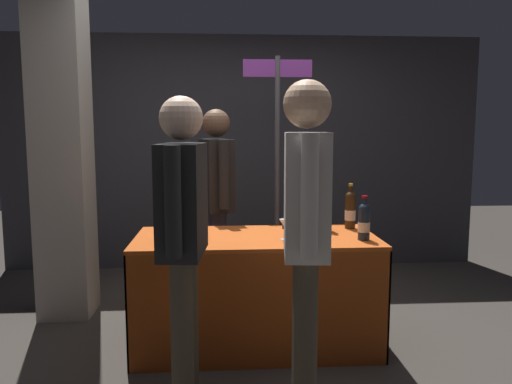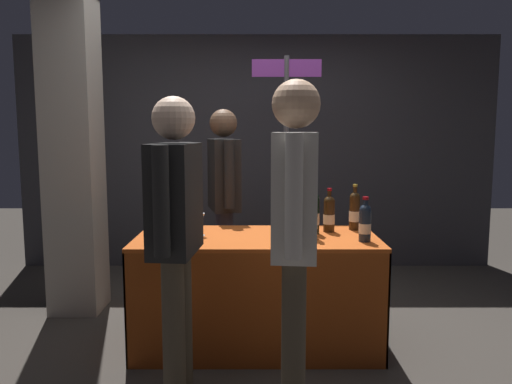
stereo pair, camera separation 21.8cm
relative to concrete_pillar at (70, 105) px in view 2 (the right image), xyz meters
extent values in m
plane|color=#38332D|center=(1.46, -0.68, -1.67)|extent=(12.00, 12.00, 0.00)
cube|color=#2D2D33|center=(1.46, 1.38, -0.44)|extent=(5.05, 0.12, 2.45)
cube|color=gray|center=(0.00, 0.00, 0.00)|extent=(0.39, 0.39, 3.33)
cube|color=#B74C19|center=(1.46, -0.68, -0.92)|extent=(1.62, 0.75, 0.02)
cube|color=#963E14|center=(1.46, -1.05, -1.30)|extent=(1.62, 0.01, 0.74)
cube|color=#963E14|center=(1.46, -0.31, -1.30)|extent=(1.62, 0.01, 0.74)
cube|color=#963E14|center=(0.66, -0.68, -1.30)|extent=(0.01, 0.75, 0.74)
cube|color=#963E14|center=(2.27, -0.68, -1.30)|extent=(0.01, 0.75, 0.74)
cylinder|color=black|center=(1.83, -0.75, -0.78)|extent=(0.06, 0.06, 0.25)
sphere|color=black|center=(1.83, -0.75, -0.65)|extent=(0.06, 0.06, 0.06)
cylinder|color=black|center=(1.83, -0.75, -0.62)|extent=(0.03, 0.03, 0.07)
cylinder|color=maroon|center=(1.83, -0.75, -0.57)|extent=(0.03, 0.03, 0.02)
cylinder|color=beige|center=(1.83, -0.75, -0.80)|extent=(0.07, 0.07, 0.08)
cylinder|color=black|center=(0.84, -0.79, -0.78)|extent=(0.07, 0.07, 0.26)
sphere|color=black|center=(0.84, -0.79, -0.65)|extent=(0.07, 0.07, 0.07)
cylinder|color=black|center=(0.84, -0.79, -0.61)|extent=(0.03, 0.03, 0.08)
cylinder|color=black|center=(0.84, -0.79, -0.56)|extent=(0.04, 0.04, 0.02)
cylinder|color=beige|center=(0.84, -0.79, -0.80)|extent=(0.07, 0.07, 0.08)
cylinder|color=#38230F|center=(1.97, -0.53, -0.80)|extent=(0.08, 0.08, 0.21)
sphere|color=#38230F|center=(1.97, -0.53, -0.69)|extent=(0.08, 0.08, 0.08)
cylinder|color=#38230F|center=(1.97, -0.53, -0.65)|extent=(0.03, 0.03, 0.08)
cylinder|color=maroon|center=(1.97, -0.53, -0.61)|extent=(0.03, 0.03, 0.02)
cylinder|color=beige|center=(1.97, -0.53, -0.82)|extent=(0.08, 0.08, 0.07)
cylinder|color=black|center=(1.86, -0.59, -0.78)|extent=(0.08, 0.08, 0.25)
sphere|color=black|center=(1.86, -0.59, -0.66)|extent=(0.08, 0.08, 0.08)
cylinder|color=black|center=(1.86, -0.59, -0.63)|extent=(0.03, 0.03, 0.07)
cylinder|color=#B7932D|center=(1.86, -0.59, -0.58)|extent=(0.03, 0.03, 0.02)
cylinder|color=beige|center=(1.86, -0.59, -0.80)|extent=(0.08, 0.08, 0.08)
cylinder|color=#192333|center=(2.15, -0.84, -0.80)|extent=(0.08, 0.08, 0.20)
sphere|color=#192333|center=(2.15, -0.84, -0.70)|extent=(0.07, 0.07, 0.07)
cylinder|color=#192333|center=(2.15, -0.84, -0.67)|extent=(0.03, 0.03, 0.07)
cylinder|color=maroon|center=(2.15, -0.84, -0.63)|extent=(0.04, 0.04, 0.02)
cylinder|color=beige|center=(2.15, -0.84, -0.82)|extent=(0.08, 0.08, 0.07)
cylinder|color=#38230F|center=(2.16, -0.46, -0.79)|extent=(0.08, 0.08, 0.23)
sphere|color=#38230F|center=(2.16, -0.46, -0.67)|extent=(0.07, 0.07, 0.07)
cylinder|color=#38230F|center=(2.16, -0.46, -0.63)|extent=(0.03, 0.03, 0.08)
cylinder|color=#B7932D|center=(2.16, -0.46, -0.59)|extent=(0.03, 0.03, 0.02)
cylinder|color=beige|center=(2.16, -0.46, -0.81)|extent=(0.08, 0.08, 0.07)
cylinder|color=silver|center=(0.98, -0.40, -0.90)|extent=(0.07, 0.07, 0.00)
cylinder|color=silver|center=(0.98, -0.40, -0.86)|extent=(0.01, 0.01, 0.08)
cone|color=silver|center=(0.98, -0.40, -0.79)|extent=(0.06, 0.06, 0.07)
cylinder|color=silver|center=(1.65, -0.80, -0.90)|extent=(0.07, 0.07, 0.00)
cylinder|color=silver|center=(1.65, -0.80, -0.87)|extent=(0.01, 0.01, 0.06)
cone|color=silver|center=(1.65, -0.80, -0.81)|extent=(0.08, 0.08, 0.07)
cylinder|color=#590C19|center=(1.65, -0.80, -0.83)|extent=(0.04, 0.04, 0.02)
cylinder|color=silver|center=(1.08, -0.66, -0.90)|extent=(0.07, 0.07, 0.00)
cylinder|color=silver|center=(1.08, -0.66, -0.86)|extent=(0.01, 0.01, 0.08)
cone|color=silver|center=(1.08, -0.66, -0.79)|extent=(0.07, 0.07, 0.07)
cylinder|color=#590C19|center=(1.08, -0.66, -0.81)|extent=(0.04, 0.04, 0.02)
cylinder|color=#2D3347|center=(1.17, 0.18, -1.26)|extent=(0.12, 0.12, 0.82)
cylinder|color=#2D3347|center=(1.21, 0.02, -1.26)|extent=(0.12, 0.12, 0.82)
cube|color=black|center=(1.19, 0.10, -0.56)|extent=(0.30, 0.45, 0.58)
sphere|color=brown|center=(1.19, 0.10, -0.14)|extent=(0.23, 0.23, 0.23)
cylinder|color=black|center=(1.13, 0.35, -0.54)|extent=(0.08, 0.08, 0.53)
cylinder|color=black|center=(1.25, -0.14, -0.54)|extent=(0.08, 0.08, 0.53)
cylinder|color=#4C4233|center=(1.02, -1.47, -1.26)|extent=(0.12, 0.12, 0.82)
cylinder|color=#4C4233|center=(1.04, -1.30, -1.26)|extent=(0.12, 0.12, 0.82)
cube|color=black|center=(1.03, -1.38, -0.55)|extent=(0.25, 0.45, 0.58)
sphere|color=beige|center=(1.03, -1.38, -0.13)|extent=(0.23, 0.23, 0.23)
cylinder|color=black|center=(1.01, -1.64, -0.53)|extent=(0.08, 0.08, 0.54)
cylinder|color=black|center=(1.05, -1.12, -0.53)|extent=(0.08, 0.08, 0.54)
cylinder|color=#4C4233|center=(1.64, -1.64, -1.24)|extent=(0.12, 0.12, 0.86)
cylinder|color=#4C4233|center=(1.66, -1.49, -1.24)|extent=(0.12, 0.12, 0.86)
cube|color=beige|center=(1.65, -1.56, -0.51)|extent=(0.25, 0.43, 0.61)
sphere|color=tan|center=(1.65, -1.56, -0.07)|extent=(0.24, 0.24, 0.24)
cylinder|color=beige|center=(1.62, -1.81, -0.48)|extent=(0.08, 0.08, 0.56)
cylinder|color=beige|center=(1.68, -1.32, -0.48)|extent=(0.08, 0.08, 0.56)
cylinder|color=#47474C|center=(1.72, 0.37, -0.62)|extent=(0.04, 0.04, 2.10)
cube|color=#7A3393|center=(1.72, 0.37, 0.33)|extent=(0.59, 0.02, 0.15)
camera|label=1|loc=(1.24, -3.98, -0.19)|focal=35.06mm
camera|label=2|loc=(1.46, -3.98, -0.19)|focal=35.06mm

